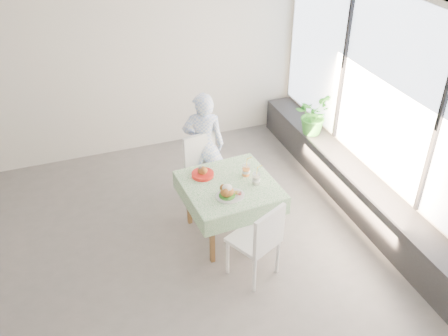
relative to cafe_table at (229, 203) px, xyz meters
name	(u,v)px	position (x,y,z in m)	size (l,w,h in m)	color
floor	(149,256)	(-1.04, -0.06, -0.46)	(6.00, 6.00, 0.00)	#595654
ceiling	(122,17)	(-1.04, -0.06, 2.34)	(6.00, 6.00, 0.00)	white
wall_back	(100,67)	(-1.04, 2.44, 0.94)	(6.00, 0.02, 2.80)	silver
wall_right	(385,109)	(1.96, -0.06, 0.94)	(0.02, 5.00, 2.80)	silver
window_pane	(387,90)	(1.93, -0.06, 1.19)	(0.01, 4.80, 2.18)	#D1E0F9
window_ledge	(357,190)	(1.76, -0.06, -0.21)	(0.40, 4.80, 0.50)	black
cafe_table	(229,203)	(0.00, 0.00, 0.00)	(1.10, 1.10, 0.74)	brown
chair_far	(208,185)	(-0.05, 0.67, -0.16)	(0.54, 0.54, 0.96)	white
chair_near	(254,253)	(0.01, -0.74, -0.16)	(0.61, 0.61, 0.97)	white
diner	(204,145)	(0.00, 0.94, 0.28)	(0.54, 0.36, 1.49)	#93B0EB
main_dish	(229,193)	(-0.10, -0.24, 0.34)	(0.33, 0.33, 0.17)	white
juice_cup_orange	(246,171)	(0.25, 0.10, 0.35)	(0.10, 0.10, 0.29)	white
juice_cup_lemonade	(256,179)	(0.29, -0.10, 0.35)	(0.10, 0.10, 0.28)	white
second_dish	(203,173)	(-0.24, 0.26, 0.32)	(0.27, 0.27, 0.13)	#B51912
potted_plant	(313,115)	(1.71, 1.14, 0.33)	(0.52, 0.45, 0.58)	#297125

